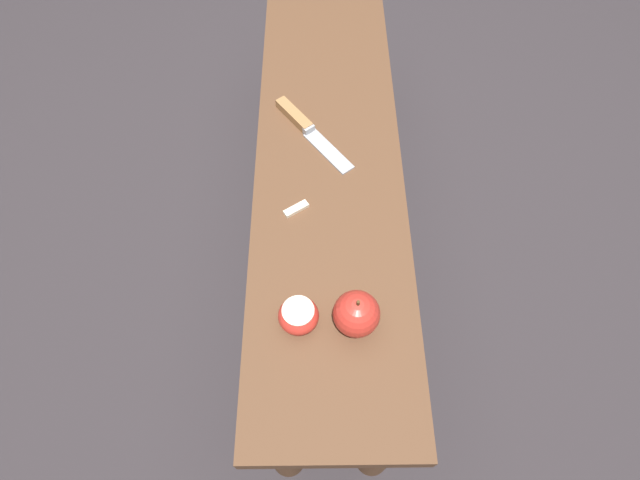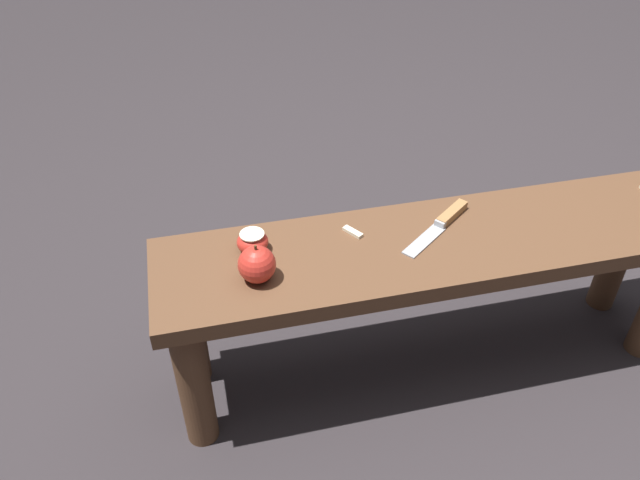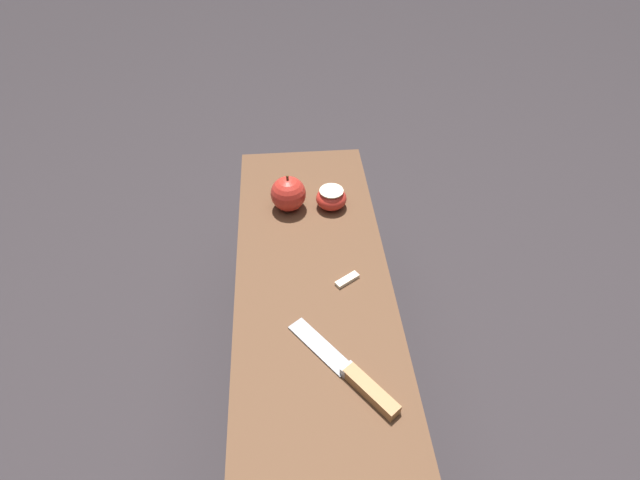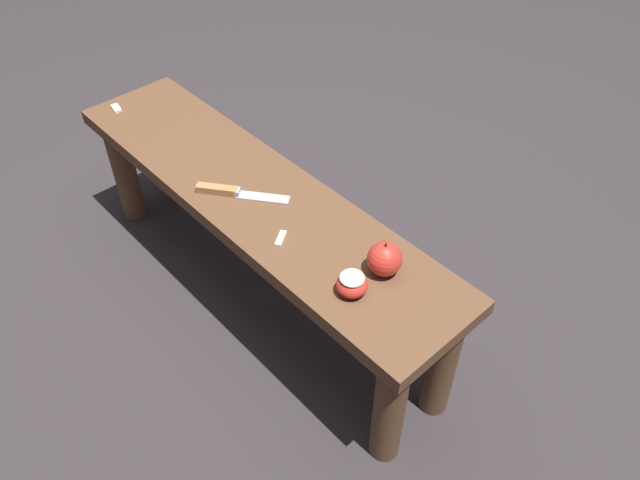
% 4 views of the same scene
% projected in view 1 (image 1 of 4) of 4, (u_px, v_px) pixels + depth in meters
% --- Properties ---
extents(ground_plane, '(8.00, 8.00, 0.00)m').
position_uv_depth(ground_plane, '(326.00, 236.00, 1.43)').
color(ground_plane, '#2D282B').
extents(wooden_bench, '(1.30, 0.31, 0.42)m').
position_uv_depth(wooden_bench, '(328.00, 164.00, 1.15)').
color(wooden_bench, brown).
rests_on(wooden_bench, ground_plane).
extents(knife, '(0.21, 0.17, 0.02)m').
position_uv_depth(knife, '(303.00, 124.00, 1.08)').
color(knife, '#9EA0A5').
rests_on(knife, wooden_bench).
extents(apple_whole, '(0.08, 0.08, 0.09)m').
position_uv_depth(apple_whole, '(356.00, 314.00, 0.83)').
color(apple_whole, red).
rests_on(apple_whole, wooden_bench).
extents(apple_cut, '(0.07, 0.07, 0.05)m').
position_uv_depth(apple_cut, '(299.00, 315.00, 0.84)').
color(apple_cut, red).
rests_on(apple_cut, wooden_bench).
extents(apple_slice_near_knife, '(0.04, 0.05, 0.01)m').
position_uv_depth(apple_slice_near_knife, '(296.00, 209.00, 0.98)').
color(apple_slice_near_knife, beige).
rests_on(apple_slice_near_knife, wooden_bench).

